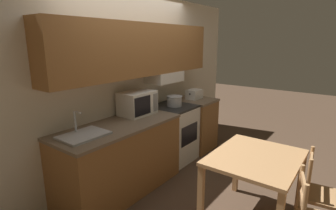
{
  "coord_description": "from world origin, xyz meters",
  "views": [
    {
      "loc": [
        -2.69,
        -2.64,
        1.89
      ],
      "look_at": [
        0.05,
        -0.59,
        1.05
      ],
      "focal_mm": 28.0,
      "sensor_mm": 36.0,
      "label": 1
    }
  ],
  "objects_px": {
    "cooking_pot": "(174,101)",
    "toaster": "(194,94)",
    "microwave": "(138,103)",
    "dining_table": "(255,166)",
    "stove_range": "(173,133)",
    "chair_right_of_table": "(322,196)",
    "sink_basin": "(84,135)"
  },
  "relations": [
    {
      "from": "toaster",
      "to": "cooking_pot",
      "type": "bearing_deg",
      "value": -177.5
    },
    {
      "from": "toaster",
      "to": "chair_right_of_table",
      "type": "distance_m",
      "value": 2.52
    },
    {
      "from": "cooking_pot",
      "to": "dining_table",
      "type": "height_order",
      "value": "cooking_pot"
    },
    {
      "from": "sink_basin",
      "to": "cooking_pot",
      "type": "bearing_deg",
      "value": -0.2
    },
    {
      "from": "cooking_pot",
      "to": "toaster",
      "type": "relative_size",
      "value": 1.11
    },
    {
      "from": "stove_range",
      "to": "dining_table",
      "type": "xyz_separation_m",
      "value": [
        -0.72,
        -1.57,
        0.2
      ]
    },
    {
      "from": "sink_basin",
      "to": "dining_table",
      "type": "height_order",
      "value": "sink_basin"
    },
    {
      "from": "sink_basin",
      "to": "stove_range",
      "type": "bearing_deg",
      "value": 0.57
    },
    {
      "from": "toaster",
      "to": "dining_table",
      "type": "relative_size",
      "value": 0.3
    },
    {
      "from": "microwave",
      "to": "toaster",
      "type": "xyz_separation_m",
      "value": [
        1.33,
        -0.11,
        -0.08
      ]
    },
    {
      "from": "toaster",
      "to": "sink_basin",
      "type": "height_order",
      "value": "sink_basin"
    },
    {
      "from": "microwave",
      "to": "toaster",
      "type": "height_order",
      "value": "microwave"
    },
    {
      "from": "cooking_pot",
      "to": "stove_range",
      "type": "bearing_deg",
      "value": 118.53
    },
    {
      "from": "microwave",
      "to": "dining_table",
      "type": "xyz_separation_m",
      "value": [
        -0.05,
        -1.68,
        -0.41
      ]
    },
    {
      "from": "sink_basin",
      "to": "dining_table",
      "type": "xyz_separation_m",
      "value": [
        0.93,
        -1.55,
        -0.27
      ]
    },
    {
      "from": "sink_basin",
      "to": "dining_table",
      "type": "bearing_deg",
      "value": -58.98
    },
    {
      "from": "stove_range",
      "to": "chair_right_of_table",
      "type": "distance_m",
      "value": 2.23
    },
    {
      "from": "toaster",
      "to": "dining_table",
      "type": "xyz_separation_m",
      "value": [
        -1.37,
        -1.57,
        -0.33
      ]
    },
    {
      "from": "stove_range",
      "to": "dining_table",
      "type": "bearing_deg",
      "value": -114.75
    },
    {
      "from": "cooking_pot",
      "to": "sink_basin",
      "type": "bearing_deg",
      "value": 179.8
    },
    {
      "from": "stove_range",
      "to": "dining_table",
      "type": "relative_size",
      "value": 0.91
    },
    {
      "from": "toaster",
      "to": "sink_basin",
      "type": "bearing_deg",
      "value": -179.45
    },
    {
      "from": "cooking_pot",
      "to": "chair_right_of_table",
      "type": "distance_m",
      "value": 2.28
    },
    {
      "from": "stove_range",
      "to": "toaster",
      "type": "bearing_deg",
      "value": 0.5
    },
    {
      "from": "chair_right_of_table",
      "to": "microwave",
      "type": "bearing_deg",
      "value": 87.95
    },
    {
      "from": "cooking_pot",
      "to": "toaster",
      "type": "height_order",
      "value": "toaster"
    },
    {
      "from": "cooking_pot",
      "to": "dining_table",
      "type": "bearing_deg",
      "value": -115.43
    },
    {
      "from": "stove_range",
      "to": "chair_right_of_table",
      "type": "xyz_separation_m",
      "value": [
        -0.5,
        -2.17,
        -0.03
      ]
    },
    {
      "from": "stove_range",
      "to": "cooking_pot",
      "type": "bearing_deg",
      "value": -61.47
    },
    {
      "from": "stove_range",
      "to": "toaster",
      "type": "height_order",
      "value": "toaster"
    },
    {
      "from": "microwave",
      "to": "dining_table",
      "type": "height_order",
      "value": "microwave"
    },
    {
      "from": "dining_table",
      "to": "chair_right_of_table",
      "type": "height_order",
      "value": "chair_right_of_table"
    }
  ]
}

